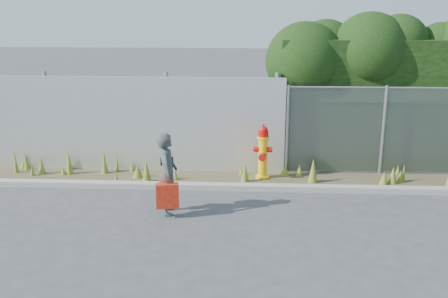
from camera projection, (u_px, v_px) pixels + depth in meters
name	position (u px, v px, depth m)	size (l,w,h in m)	color
ground	(237.00, 226.00, 8.76)	(80.00, 80.00, 0.00)	#3E3E40
curb	(239.00, 187.00, 10.47)	(16.00, 0.22, 0.12)	gray
weed_strip	(225.00, 174.00, 11.08)	(16.00, 1.29, 0.55)	#463D28
corrugated_fence	(100.00, 124.00, 11.51)	(8.50, 0.21, 2.30)	silver
chainlink_fence	(431.00, 131.00, 11.14)	(6.50, 0.07, 2.05)	gray
hedge	(427.00, 78.00, 11.77)	(7.65, 2.09, 3.86)	black
fire_hydrant	(263.00, 153.00, 11.01)	(0.41, 0.37, 1.24)	#FFB90D
woman	(167.00, 174.00, 9.10)	(0.56, 0.37, 1.53)	#106561
red_tote_bag	(167.00, 196.00, 8.97)	(0.41, 0.15, 0.53)	#A70915
black_shoulder_bag	(167.00, 161.00, 9.19)	(0.22, 0.09, 0.17)	black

